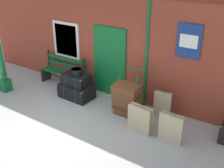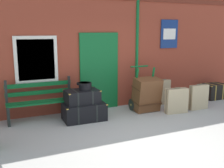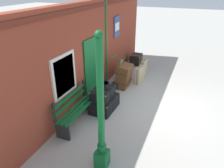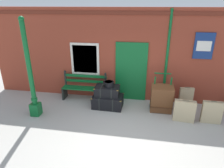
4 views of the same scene
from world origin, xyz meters
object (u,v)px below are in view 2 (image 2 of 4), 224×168
at_px(platform_bench, 41,102).
at_px(steamer_trunk_middle, 82,96).
at_px(suitcase_brown, 177,101).
at_px(round_hatbox, 85,86).
at_px(large_brown_trunk, 147,95).
at_px(corner_trunk, 214,91).
at_px(suitcase_slate, 163,92).
at_px(steamer_trunk_base, 84,111).
at_px(porters_trolley, 143,100).
at_px(suitcase_tan, 199,97).

distance_m(platform_bench, steamer_trunk_middle, 1.03).
height_order(steamer_trunk_middle, suitcase_brown, steamer_trunk_middle).
height_order(round_hatbox, large_brown_trunk, large_brown_trunk).
height_order(steamer_trunk_middle, corner_trunk, steamer_trunk_middle).
relative_size(platform_bench, suitcase_slate, 2.10).
xyz_separation_m(steamer_trunk_middle, round_hatbox, (0.07, -0.02, 0.27)).
bearing_deg(steamer_trunk_middle, suitcase_slate, 7.51).
relative_size(suitcase_slate, corner_trunk, 1.10).
xyz_separation_m(round_hatbox, suitcase_brown, (2.37, -0.50, -0.52)).
height_order(suitcase_slate, corner_trunk, suitcase_slate).
relative_size(steamer_trunk_base, porters_trolley, 0.86).
relative_size(steamer_trunk_base, large_brown_trunk, 1.10).
relative_size(porters_trolley, suitcase_tan, 1.65).
relative_size(steamer_trunk_base, suitcase_slate, 1.35).
xyz_separation_m(porters_trolley, large_brown_trunk, (-0.00, -0.17, 0.19)).
xyz_separation_m(steamer_trunk_middle, corner_trunk, (4.49, 0.24, -0.34)).
distance_m(platform_bench, porters_trolley, 2.74).
relative_size(steamer_trunk_middle, suitcase_slate, 1.07).
bearing_deg(steamer_trunk_middle, large_brown_trunk, -2.14).
bearing_deg(steamer_trunk_middle, round_hatbox, -16.17).
xyz_separation_m(large_brown_trunk, corner_trunk, (2.70, 0.30, -0.23)).
relative_size(round_hatbox, suitcase_tan, 0.50).
distance_m(steamer_trunk_base, porters_trolley, 1.77).
height_order(suitcase_brown, corner_trunk, suitcase_brown).
relative_size(platform_bench, suitcase_brown, 2.28).
xyz_separation_m(steamer_trunk_base, steamer_trunk_middle, (-0.03, 0.04, 0.37)).
xyz_separation_m(porters_trolley, suitcase_slate, (0.83, 0.24, 0.09)).
bearing_deg(suitcase_slate, steamer_trunk_middle, -172.49).
distance_m(porters_trolley, suitcase_slate, 0.87).
xyz_separation_m(steamer_trunk_middle, suitcase_tan, (3.21, -0.49, -0.24)).
height_order(steamer_trunk_middle, suitcase_slate, suitcase_slate).
relative_size(steamer_trunk_base, round_hatbox, 2.83).
xyz_separation_m(suitcase_slate, suitcase_brown, (-0.19, -0.87, -0.03)).
relative_size(steamer_trunk_middle, suitcase_tan, 1.13).
relative_size(steamer_trunk_base, corner_trunk, 1.48).
height_order(suitcase_tan, suitcase_brown, suitcase_tan).
height_order(steamer_trunk_middle, porters_trolley, porters_trolley).
xyz_separation_m(platform_bench, steamer_trunk_middle, (0.93, -0.43, 0.14)).
relative_size(steamer_trunk_base, suitcase_tan, 1.42).
distance_m(platform_bench, suitcase_tan, 4.24).
xyz_separation_m(round_hatbox, corner_trunk, (4.43, 0.26, -0.61)).
relative_size(porters_trolley, suitcase_slate, 1.57).
bearing_deg(corner_trunk, steamer_trunk_base, -176.44).
height_order(porters_trolley, large_brown_trunk, porters_trolley).
xyz_separation_m(large_brown_trunk, suitcase_tan, (1.42, -0.42, -0.12)).
height_order(large_brown_trunk, suitcase_tan, large_brown_trunk).
bearing_deg(suitcase_tan, steamer_trunk_middle, 171.32).
xyz_separation_m(porters_trolley, suitcase_brown, (0.64, -0.63, 0.06)).
xyz_separation_m(platform_bench, suitcase_tan, (4.14, -0.92, -0.10)).
relative_size(round_hatbox, large_brown_trunk, 0.39).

